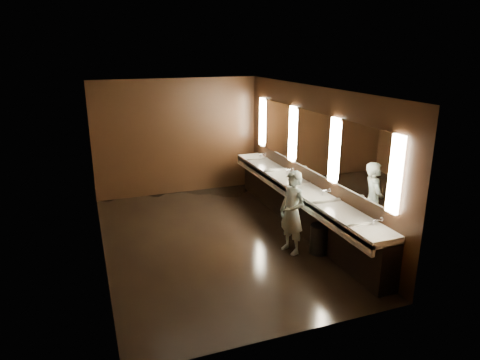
# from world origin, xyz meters

# --- Properties ---
(floor) EXTENTS (6.00, 6.00, 0.00)m
(floor) POSITION_xyz_m (0.00, 0.00, 0.00)
(floor) COLOR black
(floor) RESTS_ON ground
(ceiling) EXTENTS (4.00, 6.00, 0.02)m
(ceiling) POSITION_xyz_m (0.00, 0.00, 2.80)
(ceiling) COLOR #2D2D2B
(ceiling) RESTS_ON wall_back
(wall_back) EXTENTS (4.00, 0.02, 2.80)m
(wall_back) POSITION_xyz_m (0.00, 3.00, 1.40)
(wall_back) COLOR black
(wall_back) RESTS_ON floor
(wall_front) EXTENTS (4.00, 0.02, 2.80)m
(wall_front) POSITION_xyz_m (0.00, -3.00, 1.40)
(wall_front) COLOR black
(wall_front) RESTS_ON floor
(wall_left) EXTENTS (0.02, 6.00, 2.80)m
(wall_left) POSITION_xyz_m (-2.00, 0.00, 1.40)
(wall_left) COLOR black
(wall_left) RESTS_ON floor
(wall_right) EXTENTS (0.02, 6.00, 2.80)m
(wall_right) POSITION_xyz_m (2.00, 0.00, 1.40)
(wall_right) COLOR black
(wall_right) RESTS_ON floor
(sink_counter) EXTENTS (0.55, 5.40, 1.01)m
(sink_counter) POSITION_xyz_m (1.79, 0.00, 0.50)
(sink_counter) COLOR black
(sink_counter) RESTS_ON floor
(mirror_band) EXTENTS (0.06, 5.03, 1.15)m
(mirror_band) POSITION_xyz_m (1.98, -0.00, 1.75)
(mirror_band) COLOR #FFEEC8
(mirror_band) RESTS_ON wall_right
(person) EXTENTS (0.49, 0.62, 1.48)m
(person) POSITION_xyz_m (1.13, -0.92, 0.74)
(person) COLOR #8ECBD4
(person) RESTS_ON floor
(trash_bin) EXTENTS (0.42, 0.42, 0.52)m
(trash_bin) POSITION_xyz_m (1.58, -1.13, 0.26)
(trash_bin) COLOR #232326
(trash_bin) RESTS_ON floor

